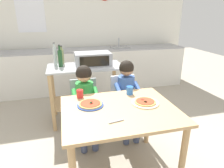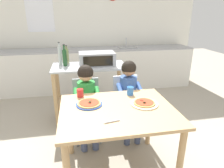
# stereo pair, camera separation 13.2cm
# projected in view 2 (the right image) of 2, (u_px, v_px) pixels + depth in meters

# --- Properties ---
(ground_plane) EXTENTS (11.67, 11.67, 0.00)m
(ground_plane) POSITION_uv_depth(u_px,v_px,m) (102.00, 118.00, 3.23)
(ground_plane) COLOR #A89E8C
(back_wall_tiled) EXTENTS (4.92, 0.14, 2.70)m
(back_wall_tiled) POSITION_uv_depth(u_px,v_px,m) (90.00, 26.00, 4.44)
(back_wall_tiled) COLOR white
(back_wall_tiled) RESTS_ON ground
(kitchen_counter) EXTENTS (4.42, 0.60, 1.11)m
(kitchen_counter) POSITION_uv_depth(u_px,v_px,m) (93.00, 69.00, 4.37)
(kitchen_counter) COLOR silver
(kitchen_counter) RESTS_ON ground
(kitchen_island_cart) EXTENTS (1.11, 0.58, 0.89)m
(kitchen_island_cart) POSITION_uv_depth(u_px,v_px,m) (90.00, 83.00, 3.05)
(kitchen_island_cart) COLOR #B7BABF
(kitchen_island_cart) RESTS_ON ground
(toaster_oven) EXTENTS (0.53, 0.34, 0.19)m
(toaster_oven) POSITION_uv_depth(u_px,v_px,m) (97.00, 59.00, 2.94)
(toaster_oven) COLOR #999BA0
(toaster_oven) RESTS_ON kitchen_island_cart
(bottle_slim_sauce) EXTENTS (0.06, 0.06, 0.28)m
(bottle_slim_sauce) POSITION_uv_depth(u_px,v_px,m) (67.00, 56.00, 3.03)
(bottle_slim_sauce) COLOR olive
(bottle_slim_sauce) RESTS_ON kitchen_island_cart
(bottle_tall_green_wine) EXTENTS (0.05, 0.05, 0.34)m
(bottle_tall_green_wine) POSITION_uv_depth(u_px,v_px,m) (60.00, 55.00, 2.94)
(bottle_tall_green_wine) COLOR #ADB7B2
(bottle_tall_green_wine) RESTS_ON kitchen_island_cart
(bottle_clear_vinegar) EXTENTS (0.06, 0.06, 0.32)m
(bottle_clear_vinegar) POSITION_uv_depth(u_px,v_px,m) (65.00, 57.00, 2.88)
(bottle_clear_vinegar) COLOR #1E4723
(bottle_clear_vinegar) RESTS_ON kitchen_island_cart
(dining_table) EXTENTS (1.11, 0.89, 0.75)m
(dining_table) POSITION_uv_depth(u_px,v_px,m) (118.00, 119.00, 1.93)
(dining_table) COLOR tan
(dining_table) RESTS_ON ground
(dining_chair_left) EXTENTS (0.36, 0.36, 0.81)m
(dining_chair_left) POSITION_uv_depth(u_px,v_px,m) (87.00, 105.00, 2.59)
(dining_chair_left) COLOR gray
(dining_chair_left) RESTS_ON ground
(dining_chair_right) EXTENTS (0.36, 0.36, 0.81)m
(dining_chair_right) POSITION_uv_depth(u_px,v_px,m) (127.00, 101.00, 2.71)
(dining_chair_right) COLOR silver
(dining_chair_right) RESTS_ON ground
(child_in_green_shirt) EXTENTS (0.32, 0.42, 1.02)m
(child_in_green_shirt) POSITION_uv_depth(u_px,v_px,m) (87.00, 95.00, 2.42)
(child_in_green_shirt) COLOR #424C6B
(child_in_green_shirt) RESTS_ON ground
(child_in_blue_striped_shirt) EXTENTS (0.32, 0.42, 1.05)m
(child_in_blue_striped_shirt) POSITION_uv_depth(u_px,v_px,m) (129.00, 91.00, 2.53)
(child_in_blue_striped_shirt) COLOR #424C6B
(child_in_blue_striped_shirt) RESTS_ON ground
(pizza_plate_blue_rimmed) EXTENTS (0.27, 0.27, 0.03)m
(pizza_plate_blue_rimmed) POSITION_uv_depth(u_px,v_px,m) (89.00, 104.00, 1.97)
(pizza_plate_blue_rimmed) COLOR #3356B7
(pizza_plate_blue_rimmed) RESTS_ON dining_table
(pizza_plate_cream) EXTENTS (0.28, 0.28, 0.03)m
(pizza_plate_cream) POSITION_uv_depth(u_px,v_px,m) (144.00, 103.00, 1.98)
(pizza_plate_cream) COLOR beige
(pizza_plate_cream) RESTS_ON dining_table
(drinking_cup_red) EXTENTS (0.07, 0.07, 0.09)m
(drinking_cup_red) POSITION_uv_depth(u_px,v_px,m) (80.00, 93.00, 2.16)
(drinking_cup_red) COLOR red
(drinking_cup_red) RESTS_ON dining_table
(drinking_cup_blue) EXTENTS (0.08, 0.08, 0.09)m
(drinking_cup_blue) POSITION_uv_depth(u_px,v_px,m) (130.00, 91.00, 2.21)
(drinking_cup_blue) COLOR blue
(drinking_cup_blue) RESTS_ON dining_table
(serving_spoon) EXTENTS (0.14, 0.04, 0.01)m
(serving_spoon) POSITION_uv_depth(u_px,v_px,m) (112.00, 122.00, 1.66)
(serving_spoon) COLOR #B7BABF
(serving_spoon) RESTS_ON dining_table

